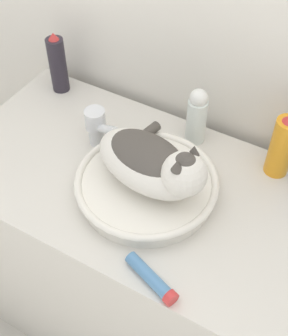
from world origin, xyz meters
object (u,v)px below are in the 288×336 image
cat (153,163)px  spray_bottle_trigger (282,146)px  faucet (97,126)px  cream_tube (152,279)px  hairspray_can_black (58,64)px  lotion_bottle_white (197,116)px

cat → spray_bottle_trigger: size_ratio=1.61×
faucet → cream_tube: faucet is taller
spray_bottle_trigger → hairspray_can_black: bearing=180.0°
spray_bottle_trigger → cream_tube: (-0.12, -0.46, -0.08)m
hairspray_can_black → cream_tube: hairspray_can_black is taller
faucet → spray_bottle_trigger: size_ratio=0.67×
lotion_bottle_white → spray_bottle_trigger: 0.24m
hairspray_can_black → lotion_bottle_white: bearing=-0.0°
lotion_bottle_white → spray_bottle_trigger: bearing=0.0°
cat → lotion_bottle_white: cat is taller
lotion_bottle_white → faucet: bearing=-146.0°
faucet → lotion_bottle_white: size_ratio=0.74×
faucet → hairspray_can_black: size_ratio=0.65×
faucet → lotion_bottle_white: (0.23, 0.15, 0.02)m
faucet → cream_tube: size_ratio=0.89×
cream_tube → spray_bottle_trigger: bearing=74.9°
cat → spray_bottle_trigger: 0.35m
hairspray_can_black → spray_bottle_trigger: 0.72m
cat → hairspray_can_black: (-0.47, 0.24, -0.03)m
lotion_bottle_white → hairspray_can_black: (-0.48, 0.00, 0.01)m
faucet → spray_bottle_trigger: spray_bottle_trigger is taller
cat → hairspray_can_black: cat is taller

